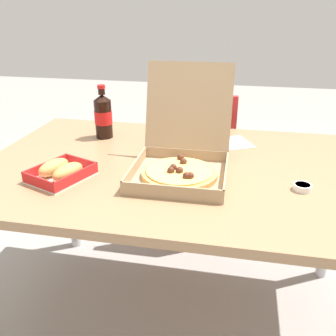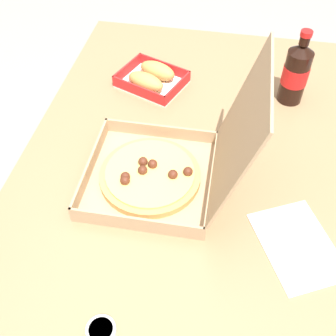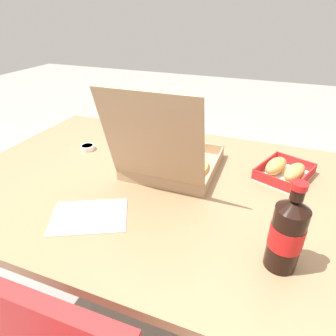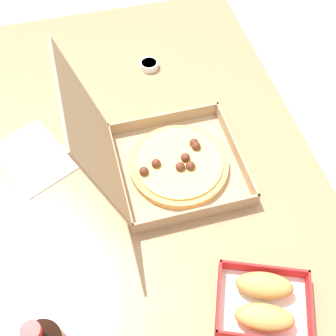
{
  "view_description": "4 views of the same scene",
  "coord_description": "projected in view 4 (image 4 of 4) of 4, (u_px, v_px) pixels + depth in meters",
  "views": [
    {
      "loc": [
        0.19,
        -1.2,
        1.24
      ],
      "look_at": [
        -0.03,
        -0.09,
        0.73
      ],
      "focal_mm": 39.84,
      "sensor_mm": 36.0,
      "label": 1
    },
    {
      "loc": [
        0.66,
        0.05,
        1.49
      ],
      "look_at": [
        0.01,
        -0.06,
        0.75
      ],
      "focal_mm": 44.11,
      "sensor_mm": 36.0,
      "label": 2
    },
    {
      "loc": [
        -0.3,
        0.77,
        1.23
      ],
      "look_at": [
        0.01,
        -0.05,
        0.73
      ],
      "focal_mm": 30.79,
      "sensor_mm": 36.0,
      "label": 3
    },
    {
      "loc": [
        -0.6,
        0.08,
        1.61
      ],
      "look_at": [
        -0.02,
        -0.07,
        0.76
      ],
      "focal_mm": 46.3,
      "sensor_mm": 36.0,
      "label": 4
    }
  ],
  "objects": [
    {
      "name": "ground_plane",
      "position": [
        149.0,
        282.0,
        1.66
      ],
      "size": [
        10.0,
        10.0,
        0.0
      ],
      "primitive_type": "plane",
      "color": "gray"
    },
    {
      "name": "dipping_sauce_cup",
      "position": [
        149.0,
        65.0,
        1.31
      ],
      "size": [
        0.06,
        0.06,
        0.02
      ],
      "color": "white",
      "rests_on": "dining_table"
    },
    {
      "name": "bread_side_box",
      "position": [
        264.0,
        302.0,
        0.88
      ],
      "size": [
        0.21,
        0.23,
        0.06
      ],
      "color": "white",
      "rests_on": "dining_table"
    },
    {
      "name": "paper_menu",
      "position": [
        34.0,
        157.0,
        1.12
      ],
      "size": [
        0.25,
        0.23,
        0.0
      ],
      "primitive_type": "cube",
      "rotation": [
        0.0,
        0.0,
        0.46
      ],
      "color": "white",
      "rests_on": "dining_table"
    },
    {
      "name": "dining_table",
      "position": [
        140.0,
        195.0,
        1.14
      ],
      "size": [
        1.43,
        0.92,
        0.71
      ],
      "color": "#997551",
      "rests_on": "ground_plane"
    },
    {
      "name": "pizza_box_open",
      "position": [
        164.0,
        160.0,
        1.06
      ],
      "size": [
        0.31,
        0.4,
        0.34
      ],
      "color": "tan",
      "rests_on": "dining_table"
    }
  ]
}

